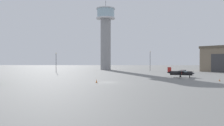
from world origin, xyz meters
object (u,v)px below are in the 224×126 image
Objects in this scene: control_tower at (106,33)px; traffic_cone_near_right at (96,81)px; light_post_west at (150,59)px; airplane_black at (181,73)px; traffic_cone_near_left at (220,80)px; light_post_north at (56,61)px.

control_tower is 49.28× the size of traffic_cone_near_right.
light_post_west is at bearing 71.07° from traffic_cone_near_right.
traffic_cone_near_left is (5.40, -11.79, -1.02)m from airplane_black.
airplane_black is 1.18× the size of light_post_north.
light_post_west is at bearing 19.63° from light_post_north.
control_tower is 4.57× the size of light_post_north.
control_tower reaches higher than light_post_west.
airplane_black is 27.20m from traffic_cone_near_right.
light_post_north is 10.78× the size of traffic_cone_near_right.
control_tower is at bearing 57.04° from light_post_north.
traffic_cone_near_right is (-27.36, -4.24, 0.07)m from traffic_cone_near_left.
traffic_cone_near_left is (47.62, -37.49, -4.47)m from light_post_north.
traffic_cone_near_right is at bearing -108.93° from light_post_west.
control_tower is 61.63m from airplane_black.
airplane_black is 13.01m from traffic_cone_near_left.
light_post_north reaches higher than traffic_cone_near_right.
traffic_cone_near_left is (29.39, -65.59, -19.15)m from control_tower.
airplane_black is at bearing -31.33° from light_post_north.
light_post_west reaches higher than traffic_cone_near_right.
airplane_black reaches higher than traffic_cone_near_right.
light_post_west reaches higher than light_post_north.
traffic_cone_near_right is (-21.95, -16.03, -0.95)m from airplane_black.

